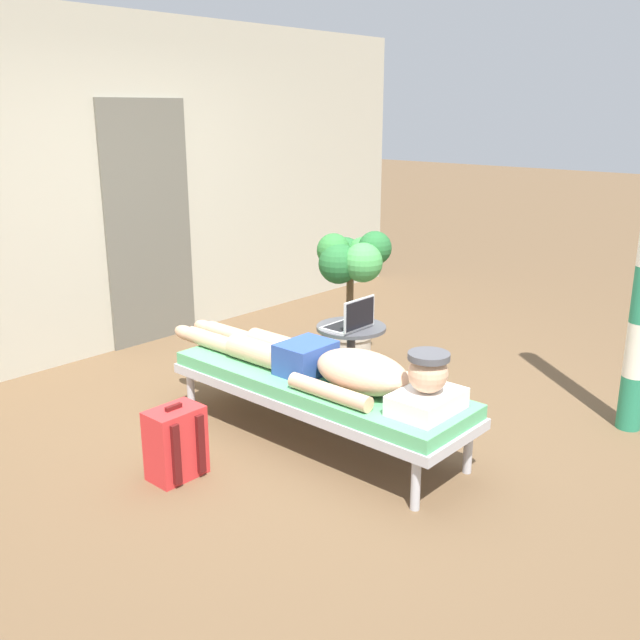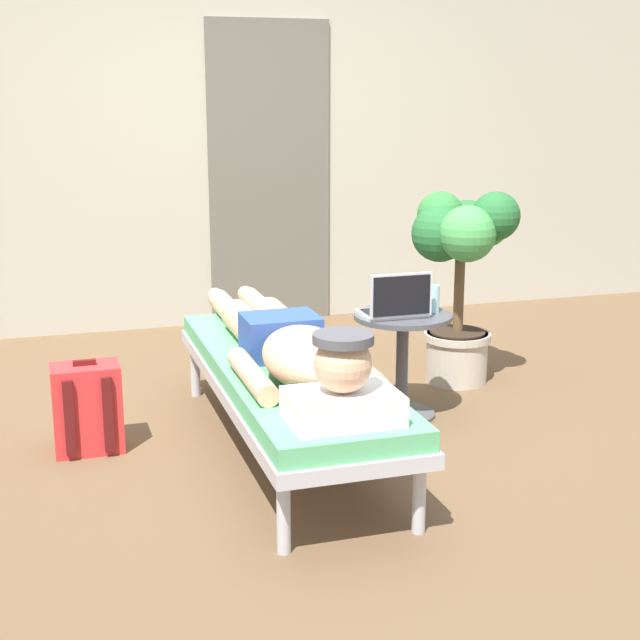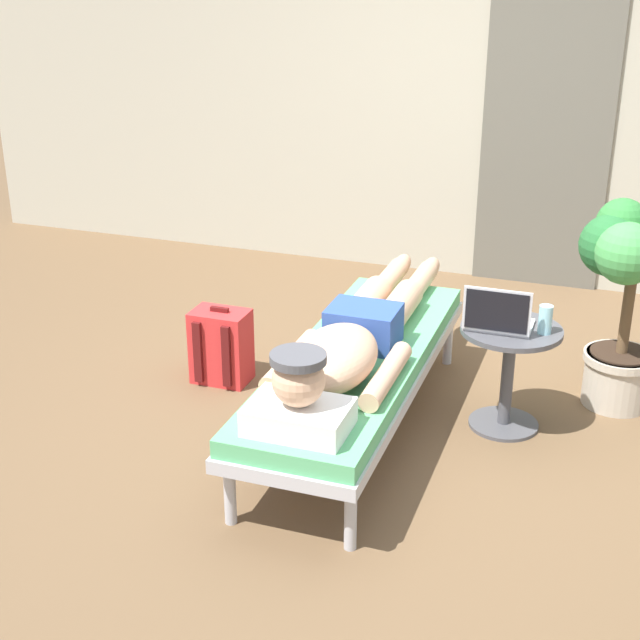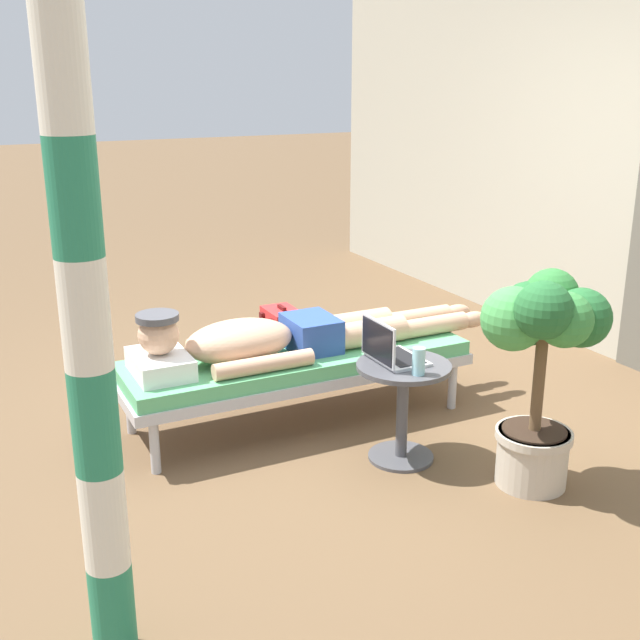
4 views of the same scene
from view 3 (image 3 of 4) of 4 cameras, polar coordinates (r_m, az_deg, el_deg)
name	(u,v)px [view 3 (image 3 of 4)]	position (r m, az deg, el deg)	size (l,w,h in m)	color
ground_plane	(414,420)	(4.56, 5.90, -6.26)	(40.00, 40.00, 0.00)	brown
house_wall_back	(471,79)	(6.37, 9.43, 14.73)	(7.60, 0.20, 2.70)	#B2AD99
house_door_panel	(546,136)	(6.25, 14.01, 11.13)	(0.84, 0.03, 2.04)	#625F54
lounge_chair	(357,366)	(4.30, 2.35, -2.90)	(0.61, 2.00, 0.42)	#B7B7BC
person_reclining	(351,341)	(4.13, 1.94, -1.34)	(0.53, 2.17, 0.33)	white
side_table	(509,360)	(4.42, 11.77, -2.47)	(0.48, 0.48, 0.52)	#4C4C51
laptop	(498,318)	(4.29, 11.12, 0.10)	(0.31, 0.24, 0.23)	silver
drink_glass	(545,319)	(4.31, 13.96, 0.03)	(0.06, 0.06, 0.14)	#99D8E5
backpack	(222,347)	(4.89, -6.20, -1.67)	(0.30, 0.26, 0.42)	red
potted_plant	(633,275)	(4.66, 19.08, 2.69)	(0.54, 0.57, 1.07)	#BFB29E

